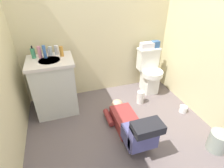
# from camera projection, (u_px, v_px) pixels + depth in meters

# --- Properties ---
(ground_plane) EXTENTS (2.87, 2.98, 0.04)m
(ground_plane) POSITION_uv_depth(u_px,v_px,m) (119.00, 128.00, 2.40)
(ground_plane) COLOR #665959
(wall_back) EXTENTS (2.53, 0.08, 2.40)m
(wall_back) POSITION_uv_depth(u_px,v_px,m) (97.00, 20.00, 2.60)
(wall_back) COLOR beige
(wall_back) RESTS_ON ground_plane
(wall_right) EXTENTS (0.08, 1.98, 2.40)m
(wall_right) POSITION_uv_depth(u_px,v_px,m) (217.00, 30.00, 2.09)
(wall_right) COLOR beige
(wall_right) RESTS_ON ground_plane
(toilet) EXTENTS (0.36, 0.46, 0.75)m
(toilet) POSITION_uv_depth(u_px,v_px,m) (149.00, 71.00, 3.00)
(toilet) COLOR silver
(toilet) RESTS_ON ground_plane
(vanity_cabinet) EXTENTS (0.60, 0.52, 0.82)m
(vanity_cabinet) POSITION_uv_depth(u_px,v_px,m) (54.00, 86.00, 2.50)
(vanity_cabinet) COLOR silver
(vanity_cabinet) RESTS_ON ground_plane
(faucet) EXTENTS (0.02, 0.02, 0.10)m
(faucet) POSITION_uv_depth(u_px,v_px,m) (48.00, 52.00, 2.38)
(faucet) COLOR silver
(faucet) RESTS_ON vanity_cabinet
(person_plumber) EXTENTS (0.39, 1.06, 0.52)m
(person_plumber) POSITION_uv_depth(u_px,v_px,m) (131.00, 125.00, 2.17)
(person_plumber) COLOR maroon
(person_plumber) RESTS_ON ground_plane
(tissue_box) EXTENTS (0.22, 0.11, 0.10)m
(tissue_box) POSITION_uv_depth(u_px,v_px,m) (147.00, 45.00, 2.83)
(tissue_box) COLOR silver
(tissue_box) RESTS_ON toilet
(toiletry_bag) EXTENTS (0.12, 0.09, 0.11)m
(toiletry_bag) POSITION_uv_depth(u_px,v_px,m) (155.00, 44.00, 2.87)
(toiletry_bag) COLOR #33598C
(toiletry_bag) RESTS_ON toilet
(soap_dispenser) EXTENTS (0.06, 0.06, 0.17)m
(soap_dispenser) POSITION_uv_depth(u_px,v_px,m) (33.00, 53.00, 2.30)
(soap_dispenser) COLOR #398D63
(soap_dispenser) RESTS_ON vanity_cabinet
(bottle_pink) EXTENTS (0.05, 0.05, 0.16)m
(bottle_pink) POSITION_uv_depth(u_px,v_px,m) (39.00, 52.00, 2.30)
(bottle_pink) COLOR pink
(bottle_pink) RESTS_ON vanity_cabinet
(bottle_blue) EXTENTS (0.04, 0.04, 0.17)m
(bottle_blue) POSITION_uv_depth(u_px,v_px,m) (44.00, 52.00, 2.29)
(bottle_blue) COLOR #3967B2
(bottle_blue) RESTS_ON vanity_cabinet
(bottle_clear) EXTENTS (0.05, 0.05, 0.12)m
(bottle_clear) POSITION_uv_depth(u_px,v_px,m) (51.00, 51.00, 2.40)
(bottle_clear) COLOR silver
(bottle_clear) RESTS_ON vanity_cabinet
(bottle_white) EXTENTS (0.06, 0.06, 0.13)m
(bottle_white) POSITION_uv_depth(u_px,v_px,m) (57.00, 50.00, 2.41)
(bottle_white) COLOR white
(bottle_white) RESTS_ON vanity_cabinet
(bottle_amber) EXTENTS (0.05, 0.05, 0.14)m
(bottle_amber) POSITION_uv_depth(u_px,v_px,m) (61.00, 51.00, 2.36)
(bottle_amber) COLOR #CA8531
(bottle_amber) RESTS_ON vanity_cabinet
(trash_can) EXTENTS (0.22, 0.22, 0.25)m
(trash_can) POSITION_uv_depth(u_px,v_px,m) (218.00, 141.00, 2.02)
(trash_can) COLOR gray
(trash_can) RESTS_ON ground_plane
(paper_towel_roll) EXTENTS (0.11, 0.11, 0.21)m
(paper_towel_roll) POSITION_uv_depth(u_px,v_px,m) (140.00, 97.00, 2.79)
(paper_towel_roll) COLOR white
(paper_towel_roll) RESTS_ON ground_plane
(toilet_paper_roll) EXTENTS (0.11, 0.11, 0.10)m
(toilet_paper_roll) POSITION_uv_depth(u_px,v_px,m) (183.00, 109.00, 2.63)
(toilet_paper_roll) COLOR white
(toilet_paper_roll) RESTS_ON ground_plane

